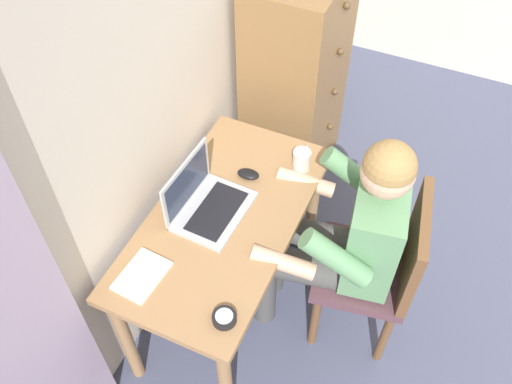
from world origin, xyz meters
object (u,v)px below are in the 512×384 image
object	(u,v)px
desk	(225,233)
computer_mouse	(248,174)
person_seated	(343,232)
notebook_pad	(142,276)
chair	(380,266)
laptop	(205,201)
coffee_mug	(302,159)
dresser	(296,81)
desk_clock	(224,318)

from	to	relation	value
desk	computer_mouse	distance (m)	0.28
person_seated	notebook_pad	world-z (taller)	person_seated
desk	chair	xyz separation A→B (m)	(0.18, -0.65, -0.10)
person_seated	laptop	size ratio (longest dim) A/B	3.46
computer_mouse	coffee_mug	bearing A→B (deg)	-56.43
dresser	desk_clock	xyz separation A→B (m)	(-1.49, -0.30, 0.10)
chair	desk	bearing A→B (deg)	105.69
dresser	desk_clock	distance (m)	1.53
laptop	coffee_mug	xyz separation A→B (m)	(0.39, -0.28, -0.00)
notebook_pad	coffee_mug	world-z (taller)	coffee_mug
chair	computer_mouse	world-z (taller)	chair
dresser	coffee_mug	world-z (taller)	dresser
desk	person_seated	xyz separation A→B (m)	(0.16, -0.47, 0.08)
notebook_pad	laptop	bearing A→B (deg)	-5.59
dresser	laptop	bearing A→B (deg)	-179.73
dresser	person_seated	distance (m)	1.08
laptop	coffee_mug	world-z (taller)	laptop
desk	chair	world-z (taller)	chair
computer_mouse	desk_clock	size ratio (longest dim) A/B	1.11
notebook_pad	person_seated	bearing A→B (deg)	-44.71
dresser	computer_mouse	distance (m)	0.84
chair	desk_clock	world-z (taller)	chair
chair	coffee_mug	xyz separation A→B (m)	(0.22, 0.46, 0.27)
desk_clock	coffee_mug	xyz separation A→B (m)	(0.82, 0.02, 0.03)
coffee_mug	computer_mouse	bearing A→B (deg)	128.51
chair	person_seated	distance (m)	0.26
laptop	notebook_pad	bearing A→B (deg)	170.03
laptop	desk_clock	bearing A→B (deg)	-145.06
notebook_pad	dresser	bearing A→B (deg)	1.87
chair	coffee_mug	size ratio (longest dim) A/B	7.45
dresser	chair	distance (m)	1.17
chair	dresser	bearing A→B (deg)	40.04
dresser	computer_mouse	xyz separation A→B (m)	(-0.83, -0.09, 0.10)
chair	laptop	xyz separation A→B (m)	(-0.18, 0.74, 0.27)
dresser	desk	bearing A→B (deg)	-175.00
computer_mouse	desk_clock	world-z (taller)	computer_mouse
computer_mouse	coffee_mug	distance (m)	0.25
person_seated	desk_clock	distance (m)	0.64
laptop	desk_clock	world-z (taller)	laptop
laptop	dresser	bearing A→B (deg)	0.27
coffee_mug	notebook_pad	bearing A→B (deg)	156.24
desk	desk_clock	size ratio (longest dim) A/B	12.46
desk	person_seated	size ratio (longest dim) A/B	0.93
notebook_pad	computer_mouse	bearing A→B (deg)	-9.30
desk_clock	notebook_pad	size ratio (longest dim) A/B	0.43
chair	desk_clock	bearing A→B (deg)	143.85
desk	notebook_pad	world-z (taller)	notebook_pad
chair	notebook_pad	size ratio (longest dim) A/B	4.25
laptop	notebook_pad	distance (m)	0.40
computer_mouse	desk	bearing A→B (deg)	175.83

